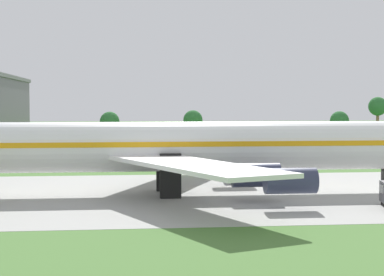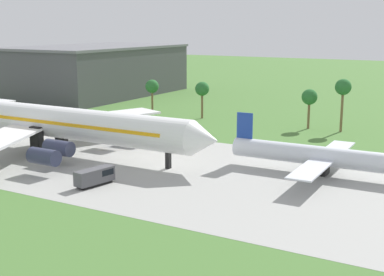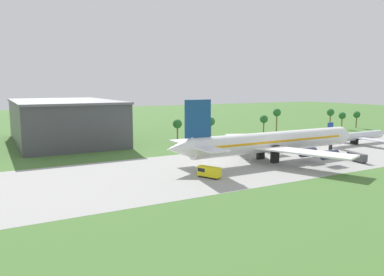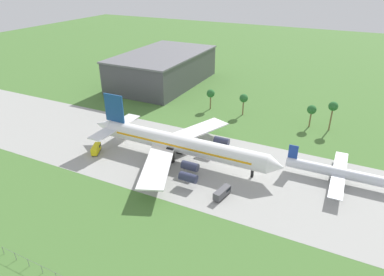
# 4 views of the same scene
# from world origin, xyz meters

# --- Properties ---
(ground_plane) EXTENTS (600.00, 600.00, 0.00)m
(ground_plane) POSITION_xyz_m (0.00, 0.00, 0.00)
(ground_plane) COLOR #477233
(taxiway_strip) EXTENTS (320.00, 44.00, 0.02)m
(taxiway_strip) POSITION_xyz_m (0.00, 0.00, 0.01)
(taxiway_strip) COLOR #9E9E99
(taxiway_strip) RESTS_ON ground_plane
(jet_airliner) EXTENTS (69.12, 53.72, 18.65)m
(jet_airliner) POSITION_xyz_m (-24.94, 0.01, 5.65)
(jet_airliner) COLOR white
(jet_airliner) RESTS_ON ground_plane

